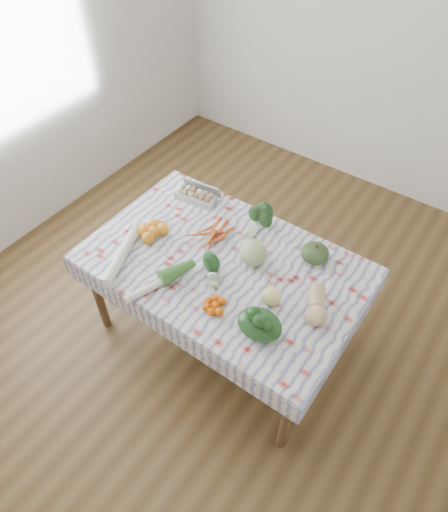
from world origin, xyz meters
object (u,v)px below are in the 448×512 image
Objects in this scene: kabocha_squash at (315,253)px; cabbage at (253,253)px; dining_table at (224,272)px; butternut_squash at (317,305)px; grapefruit at (271,297)px; egg_carton at (196,196)px.

kabocha_squash is 1.03× the size of cabbage.
kabocha_squash is at bearing 39.18° from cabbage.
dining_table is at bearing -143.07° from cabbage.
cabbage is 0.65× the size of butternut_squash.
butternut_squash is at bearing -12.09° from cabbage.
kabocha_squash is 0.43m from grapefruit.
cabbage reaches higher than egg_carton.
egg_carton is at bearing 144.39° from dining_table.
dining_table is 14.53× the size of grapefruit.
kabocha_squash reaches higher than dining_table.
egg_carton is 0.68m from cabbage.
egg_carton is at bearing 137.11° from butternut_squash.
egg_carton is 1.16m from butternut_squash.
egg_carton is 2.54× the size of grapefruit.
grapefruit is at bearing -38.65° from cabbage.
dining_table is at bearing 154.90° from butternut_squash.
butternut_squash is (1.10, -0.35, 0.02)m from egg_carton.
dining_table is 0.24m from cabbage.
dining_table is at bearing -141.54° from kabocha_squash.
kabocha_squash is 0.37m from cabbage.
butternut_squash is at bearing 22.52° from grapefruit.
butternut_squash reaches higher than dining_table.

